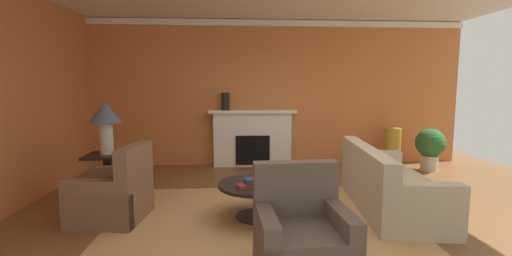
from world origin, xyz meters
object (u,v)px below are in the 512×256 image
(armchair_near_window, at_px, (114,196))
(fireplace, at_px, (252,139))
(table_lamp, at_px, (105,117))
(potted_plant, at_px, (430,146))
(coffee_table, at_px, (258,192))
(vase_mantel_left, at_px, (225,101))
(armchair_facing_fireplace, at_px, (302,239))
(side_table, at_px, (108,174))
(sofa, at_px, (387,187))
(vase_tall_corner, at_px, (392,148))

(armchair_near_window, bearing_deg, fireplace, 57.12)
(table_lamp, height_order, potted_plant, table_lamp)
(armchair_near_window, xyz_separation_m, coffee_table, (1.78, -0.04, 0.03))
(coffee_table, height_order, vase_mantel_left, vase_mantel_left)
(armchair_near_window, xyz_separation_m, potted_plant, (5.33, 2.24, 0.19))
(armchair_facing_fireplace, height_order, potted_plant, armchair_facing_fireplace)
(armchair_near_window, height_order, vase_mantel_left, vase_mantel_left)
(side_table, distance_m, vase_mantel_left, 2.84)
(coffee_table, xyz_separation_m, side_table, (-2.09, 0.77, 0.06))
(sofa, relative_size, potted_plant, 2.63)
(side_table, xyz_separation_m, table_lamp, (0.00, 0.00, 0.82))
(sofa, height_order, armchair_near_window, armchair_near_window)
(armchair_near_window, distance_m, potted_plant, 5.79)
(sofa, distance_m, side_table, 3.90)
(armchair_facing_fireplace, bearing_deg, fireplace, 92.72)
(side_table, relative_size, vase_mantel_left, 1.96)
(fireplace, height_order, sofa, fireplace)
(fireplace, height_order, armchair_facing_fireplace, fireplace)
(fireplace, xyz_separation_m, coffee_table, (-0.09, -2.94, -0.22))
(fireplace, relative_size, armchair_near_window, 1.89)
(table_lamp, distance_m, potted_plant, 5.89)
(sofa, bearing_deg, fireplace, 121.57)
(fireplace, distance_m, vase_mantel_left, 0.97)
(sofa, relative_size, side_table, 3.12)
(armchair_facing_fireplace, relative_size, side_table, 1.36)
(vase_mantel_left, bearing_deg, sofa, -50.26)
(sofa, xyz_separation_m, table_lamp, (-3.86, 0.56, 0.93))
(armchair_facing_fireplace, bearing_deg, sofa, 46.15)
(vase_mantel_left, relative_size, potted_plant, 0.43)
(coffee_table, bearing_deg, vase_tall_corner, 41.73)
(fireplace, distance_m, table_lamp, 3.15)
(armchair_facing_fireplace, bearing_deg, table_lamp, 138.78)
(fireplace, distance_m, armchair_near_window, 3.46)
(sofa, relative_size, armchair_facing_fireplace, 2.30)
(fireplace, bearing_deg, sofa, -58.43)
(sofa, height_order, coffee_table, sofa)
(side_table, height_order, table_lamp, table_lamp)
(vase_mantel_left, xyz_separation_m, vase_tall_corner, (3.41, -0.25, -0.95))
(fireplace, height_order, armchair_near_window, fireplace)
(armchair_facing_fireplace, relative_size, vase_mantel_left, 2.66)
(armchair_facing_fireplace, height_order, side_table, armchair_facing_fireplace)
(armchair_near_window, distance_m, vase_tall_corner, 5.40)
(fireplace, height_order, table_lamp, table_lamp)
(vase_mantel_left, bearing_deg, potted_plant, -8.60)
(coffee_table, relative_size, table_lamp, 1.33)
(sofa, distance_m, armchair_near_window, 3.55)
(sofa, distance_m, table_lamp, 4.01)
(vase_mantel_left, height_order, potted_plant, vase_mantel_left)
(potted_plant, bearing_deg, vase_tall_corner, 149.27)
(table_lamp, xyz_separation_m, vase_tall_corner, (5.05, 1.87, -0.82))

